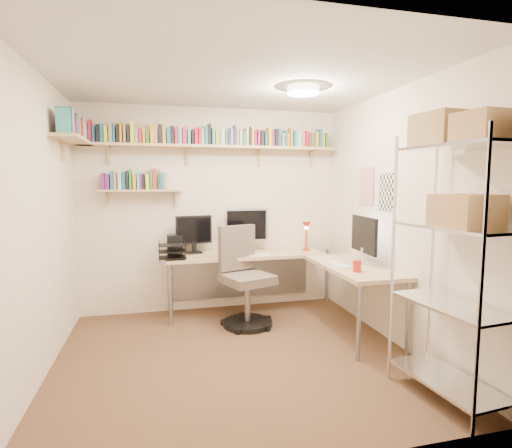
# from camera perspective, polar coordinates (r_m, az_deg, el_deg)

# --- Properties ---
(ground) EXTENTS (3.20, 3.20, 0.00)m
(ground) POSITION_cam_1_polar(r_m,az_deg,el_deg) (3.87, -2.88, -18.37)
(ground) COLOR #4B3620
(ground) RESTS_ON ground
(room_shell) EXTENTS (3.24, 3.04, 2.52)m
(room_shell) POSITION_cam_1_polar(r_m,az_deg,el_deg) (3.53, -2.94, 5.20)
(room_shell) COLOR beige
(room_shell) RESTS_ON ground
(wall_shelves) EXTENTS (3.12, 1.09, 0.80)m
(wall_shelves) POSITION_cam_1_polar(r_m,az_deg,el_deg) (4.78, -11.45, 10.99)
(wall_shelves) COLOR tan
(wall_shelves) RESTS_ON ground
(corner_desk) EXTENTS (2.27, 1.92, 1.28)m
(corner_desk) POSITION_cam_1_polar(r_m,az_deg,el_deg) (4.66, 0.69, -4.74)
(corner_desk) COLOR #C7B481
(corner_desk) RESTS_ON ground
(office_chair) EXTENTS (0.63, 0.63, 1.11)m
(office_chair) POSITION_cam_1_polar(r_m,az_deg,el_deg) (4.52, -1.66, -8.51)
(office_chair) COLOR black
(office_chair) RESTS_ON ground
(wire_rack) EXTENTS (0.48, 0.88, 2.10)m
(wire_rack) POSITION_cam_1_polar(r_m,az_deg,el_deg) (3.11, 26.86, 3.72)
(wire_rack) COLOR silver
(wire_rack) RESTS_ON ground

